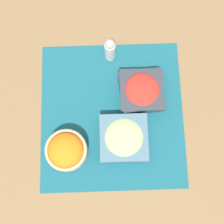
{
  "coord_description": "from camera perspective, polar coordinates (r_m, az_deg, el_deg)",
  "views": [
    {
      "loc": [
        -0.21,
        0.01,
        0.98
      ],
      "look_at": [
        0.0,
        0.0,
        0.03
      ],
      "focal_mm": 50.0,
      "sensor_mm": 36.0,
      "label": 1
    }
  ],
  "objects": [
    {
      "name": "carrot_bowl",
      "position": [
        0.95,
        -8.33,
        -6.95
      ],
      "size": [
        0.12,
        0.12,
        0.09
      ],
      "color": "#C6B28E",
      "rests_on": "placemat"
    },
    {
      "name": "cucumber_bowl",
      "position": [
        0.96,
        2.16,
        -4.8
      ],
      "size": [
        0.15,
        0.15,
        0.06
      ],
      "color": "slate",
      "rests_on": "placemat"
    },
    {
      "name": "ground_plane",
      "position": [
        1.01,
        0.0,
        -0.43
      ],
      "size": [
        3.0,
        3.0,
        0.0
      ],
      "primitive_type": "plane",
      "color": "olive"
    },
    {
      "name": "pepper_shaker",
      "position": [
        1.01,
        -0.46,
        11.37
      ],
      "size": [
        0.03,
        0.03,
        0.11
      ],
      "color": "silver",
      "rests_on": "placemat"
    },
    {
      "name": "placemat",
      "position": [
        1.0,
        0.0,
        -0.4
      ],
      "size": [
        0.48,
        0.46,
        0.0
      ],
      "color": "#195B6B",
      "rests_on": "ground_plane"
    },
    {
      "name": "tomato_bowl",
      "position": [
        0.99,
        5.43,
        3.87
      ],
      "size": [
        0.15,
        0.15,
        0.06
      ],
      "color": "#333842",
      "rests_on": "placemat"
    }
  ]
}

